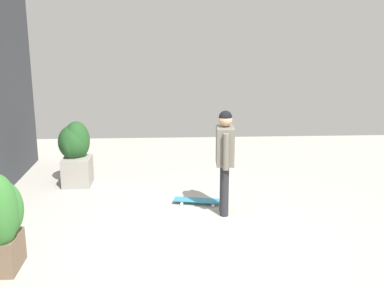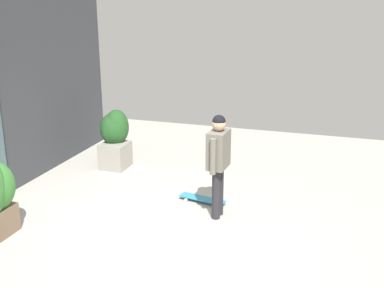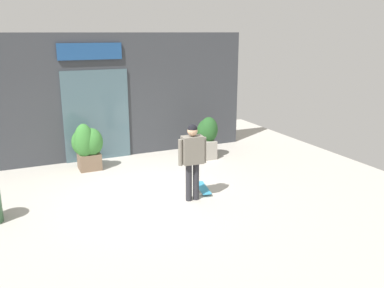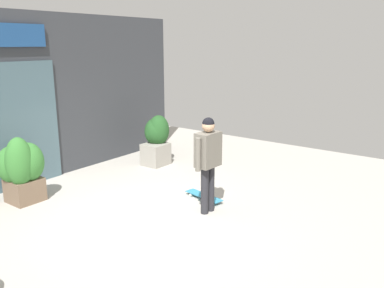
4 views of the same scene
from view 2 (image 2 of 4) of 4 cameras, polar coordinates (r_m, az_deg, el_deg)
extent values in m
plane|color=#B2ADA3|center=(7.03, -4.07, -10.59)|extent=(12.00, 12.00, 0.00)
cylinder|color=#28282D|center=(7.28, 2.92, -6.03)|extent=(0.13, 0.13, 0.81)
cylinder|color=#28282D|center=(7.42, 3.32, -5.58)|extent=(0.13, 0.13, 0.81)
cube|color=#6B665B|center=(7.11, 3.21, -0.66)|extent=(0.44, 0.28, 0.57)
cylinder|color=#6B665B|center=(6.88, 2.53, -1.53)|extent=(0.09, 0.09, 0.55)
cylinder|color=#6B665B|center=(7.35, 3.84, -0.32)|extent=(0.09, 0.09, 0.55)
sphere|color=tan|center=(7.00, 3.26, 2.43)|extent=(0.21, 0.21, 0.21)
sphere|color=black|center=(6.99, 3.27, 2.73)|extent=(0.20, 0.20, 0.20)
cube|color=teal|center=(7.95, 1.25, -6.58)|extent=(0.35, 0.83, 0.02)
cylinder|color=silver|center=(7.99, -0.76, -6.76)|extent=(0.04, 0.06, 0.05)
cylinder|color=silver|center=(8.17, 0.00, -6.22)|extent=(0.04, 0.06, 0.05)
cylinder|color=silver|center=(7.77, 2.57, -7.51)|extent=(0.04, 0.06, 0.05)
cylinder|color=silver|center=(7.95, 3.28, -6.93)|extent=(0.04, 0.06, 0.05)
cube|color=gray|center=(9.60, -9.22, -1.36)|extent=(0.56, 0.50, 0.51)
ellipsoid|color=#235123|center=(9.55, -9.06, 2.04)|extent=(0.51, 0.48, 0.70)
ellipsoid|color=#235123|center=(9.58, -9.39, 1.88)|extent=(0.58, 0.55, 0.64)
ellipsoid|color=#235123|center=(9.59, -9.65, 1.76)|extent=(0.55, 0.40, 0.59)
camera|label=1|loc=(2.61, -76.89, -5.76)|focal=44.23mm
camera|label=3|loc=(6.43, 78.65, 4.81)|focal=38.15mm
camera|label=4|loc=(2.34, 70.82, -6.62)|focal=37.62mm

